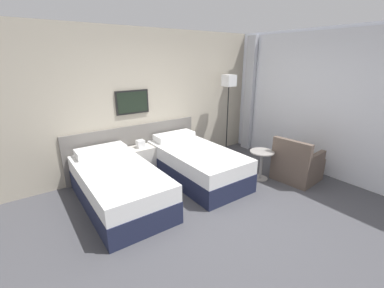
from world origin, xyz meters
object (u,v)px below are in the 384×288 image
object	(u,v)px
bed_near_window	(196,163)
side_table	(261,160)
armchair	(297,166)
floor_lamp	(229,88)
bed_near_door	(119,185)
nightstand	(142,160)

from	to	relation	value
bed_near_window	side_table	bearing A→B (deg)	-36.43
bed_near_window	armchair	size ratio (longest dim) A/B	2.44
floor_lamp	bed_near_door	bearing A→B (deg)	-167.41
bed_near_window	side_table	world-z (taller)	bed_near_window
bed_near_window	nightstand	xyz separation A→B (m)	(-0.74, 0.77, -0.01)
bed_near_door	bed_near_window	world-z (taller)	same
nightstand	side_table	distance (m)	2.27
floor_lamp	armchair	size ratio (longest dim) A/B	2.22
nightstand	floor_lamp	size ratio (longest dim) A/B	0.38
bed_near_door	armchair	size ratio (longest dim) A/B	2.44
bed_near_window	floor_lamp	distance (m)	1.94
side_table	armchair	xyz separation A→B (m)	(0.51, -0.40, -0.11)
bed_near_door	nightstand	xyz separation A→B (m)	(0.74, 0.77, -0.01)
side_table	armchair	distance (m)	0.66
side_table	bed_near_window	bearing A→B (deg)	143.57
bed_near_window	armchair	world-z (taller)	armchair
bed_near_door	armchair	xyz separation A→B (m)	(2.97, -1.12, -0.03)
bed_near_window	side_table	xyz separation A→B (m)	(0.97, -0.72, 0.08)
bed_near_door	nightstand	bearing A→B (deg)	45.83
nightstand	floor_lamp	world-z (taller)	floor_lamp
floor_lamp	nightstand	bearing A→B (deg)	176.40
bed_near_window	nightstand	bearing A→B (deg)	134.17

